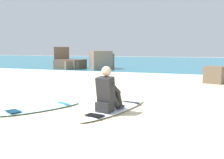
% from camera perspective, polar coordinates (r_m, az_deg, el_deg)
% --- Properties ---
extents(ground_plane, '(80.00, 80.00, 0.00)m').
position_cam_1_polar(ground_plane, '(5.92, -10.97, -6.96)').
color(ground_plane, beige).
extents(sea, '(80.00, 28.00, 0.10)m').
position_cam_1_polar(sea, '(27.02, 13.95, 3.68)').
color(sea, teal).
rests_on(sea, ground).
extents(breaking_foam, '(80.00, 0.90, 0.11)m').
position_cam_1_polar(breaking_foam, '(13.53, 7.39, 1.01)').
color(breaking_foam, white).
rests_on(breaking_foam, ground).
extents(surfboard_main, '(1.05, 2.60, 0.08)m').
position_cam_1_polar(surfboard_main, '(5.95, 0.85, -6.42)').
color(surfboard_main, silver).
rests_on(surfboard_main, ground).
extents(surfer_seated, '(0.46, 0.75, 0.95)m').
position_cam_1_polar(surfer_seated, '(5.60, -0.94, -3.06)').
color(surfer_seated, '#232326').
rests_on(surfer_seated, surfboard_main).
extents(surfboard_spare_near, '(1.40, 2.06, 0.08)m').
position_cam_1_polar(surfboard_spare_near, '(6.25, -15.01, -6.00)').
color(surfboard_spare_near, '#9ED1E5').
rests_on(surfboard_spare_near, ground).
extents(rock_outcrop_distant, '(4.49, 2.35, 1.49)m').
position_cam_1_polar(rock_outcrop_distant, '(17.15, -6.47, 3.82)').
color(rock_outcrop_distant, brown).
rests_on(rock_outcrop_distant, ground).
extents(shoreline_rock, '(0.93, 0.92, 0.68)m').
position_cam_1_polar(shoreline_rock, '(11.34, 21.39, 0.96)').
color(shoreline_rock, brown).
rests_on(shoreline_rock, ground).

